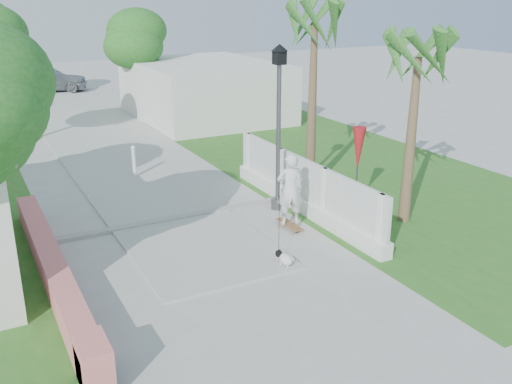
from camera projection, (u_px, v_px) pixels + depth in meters
ground at (290, 336)px, 9.92m from camera, size 90.00×90.00×0.00m
path_strip at (69, 120)px, 26.61m from camera, size 3.20×36.00×0.06m
curb at (172, 219)px, 14.91m from camera, size 6.50×0.25×0.10m
grass_right at (344, 166)px, 19.68m from camera, size 8.00×20.00×0.01m
pink_wall at (56, 277)px, 11.33m from camera, size 0.45×8.20×0.80m
lattice_fence at (303, 192)px, 15.41m from camera, size 0.35×7.00×1.50m
building_right at (204, 90)px, 27.16m from camera, size 6.00×8.00×2.60m
street_lamp at (279, 122)px, 14.99m from camera, size 0.44×0.44×4.44m
bollard at (134, 161)px, 18.16m from camera, size 0.14×0.14×1.09m
patio_umbrella at (358, 150)px, 15.23m from camera, size 0.36×0.36×2.30m
tree_path_right at (131, 41)px, 26.87m from camera, size 3.00×3.00×4.79m
palm_far at (314, 37)px, 15.89m from camera, size 1.80×1.80×5.30m
palm_near at (417, 67)px, 13.67m from camera, size 1.80×1.80×4.70m
skateboarder at (283, 208)px, 13.46m from camera, size 1.57×2.15×1.94m
dog at (285, 258)px, 12.36m from camera, size 0.38×0.52×0.37m
parked_car at (46, 78)px, 34.26m from camera, size 5.01×3.13×1.59m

